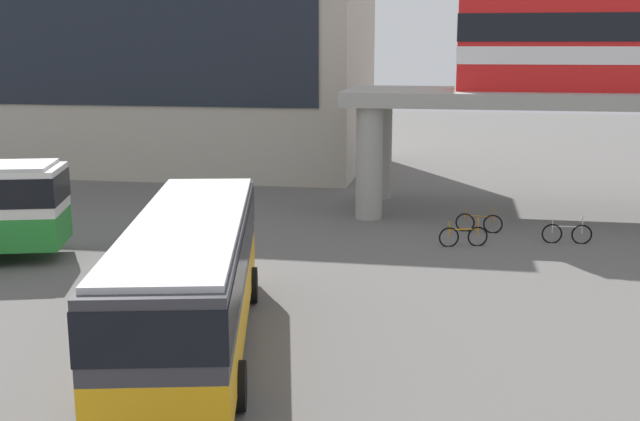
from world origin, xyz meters
The scene contains 6 objects.
ground_plane centered at (0.00, 10.00, 0.00)m, with size 120.00×120.00×0.00m, color #605E5B.
station_building centered at (-13.26, 28.74, 7.39)m, with size 27.66×12.44×14.77m.
bus_main centered at (0.08, 0.91, 1.99)m, with size 4.90×11.33×3.22m.
bicycle_silver centered at (10.03, 13.05, 0.36)m, with size 1.79×0.18×1.04m.
bicycle_orange centered at (6.34, 11.96, 0.36)m, with size 1.74×0.55×1.04m.
bicycle_brown centered at (6.93, 14.27, 0.36)m, with size 1.79×0.21×1.04m.
Camera 1 is at (6.04, -15.62, 7.04)m, focal length 44.00 mm.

